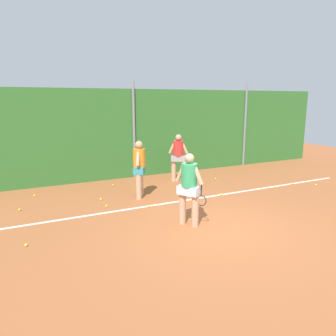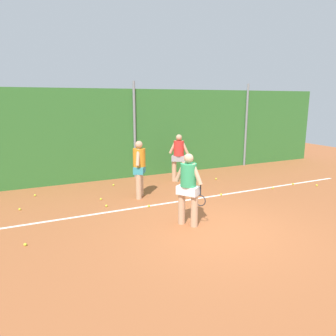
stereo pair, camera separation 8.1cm
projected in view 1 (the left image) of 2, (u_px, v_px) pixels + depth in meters
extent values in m
plane|color=#A85B33|center=(184.00, 207.00, 9.18)|extent=(28.93, 28.93, 0.00)
cube|color=#33702D|center=(133.00, 134.00, 12.52)|extent=(18.80, 0.25, 3.44)
cylinder|color=gray|center=(134.00, 130.00, 12.33)|extent=(0.10, 0.10, 3.73)
cylinder|color=gray|center=(245.00, 126.00, 14.66)|extent=(0.10, 0.10, 3.73)
cube|color=white|center=(175.00, 202.00, 9.65)|extent=(13.74, 0.10, 0.01)
cylinder|color=tan|center=(182.00, 208.00, 7.91)|extent=(0.17, 0.17, 0.79)
cylinder|color=tan|center=(195.00, 211.00, 7.73)|extent=(0.17, 0.17, 0.79)
cube|color=white|center=(189.00, 190.00, 7.71)|extent=(0.54, 0.61, 0.21)
cylinder|color=#339E60|center=(189.00, 175.00, 7.63)|extent=(0.38, 0.38, 0.56)
sphere|color=tan|center=(189.00, 158.00, 7.55)|extent=(0.23, 0.23, 0.23)
cylinder|color=tan|center=(181.00, 172.00, 7.73)|extent=(0.23, 0.29, 0.54)
cylinder|color=tan|center=(197.00, 174.00, 7.52)|extent=(0.23, 0.29, 0.54)
cylinder|color=black|center=(201.00, 190.00, 7.59)|extent=(0.03, 0.03, 0.28)
torus|color=#26262B|center=(201.00, 200.00, 7.65)|extent=(0.18, 0.25, 0.28)
cylinder|color=tan|center=(139.00, 187.00, 9.87)|extent=(0.18, 0.18, 0.79)
cylinder|color=tan|center=(141.00, 184.00, 10.21)|extent=(0.18, 0.18, 0.79)
cube|color=teal|center=(139.00, 170.00, 9.94)|extent=(0.53, 0.61, 0.21)
cylinder|color=orange|center=(139.00, 158.00, 9.86)|extent=(0.39, 0.39, 0.56)
sphere|color=tan|center=(139.00, 145.00, 9.77)|extent=(0.23, 0.23, 0.23)
cylinder|color=tan|center=(138.00, 157.00, 9.63)|extent=(0.22, 0.29, 0.54)
cylinder|color=tan|center=(140.00, 155.00, 10.06)|extent=(0.22, 0.29, 0.54)
cylinder|color=black|center=(139.00, 166.00, 10.23)|extent=(0.03, 0.03, 0.28)
torus|color=#26262B|center=(140.00, 174.00, 10.29)|extent=(0.16, 0.26, 0.28)
cylinder|color=tan|center=(183.00, 171.00, 12.01)|extent=(0.17, 0.17, 0.78)
cylinder|color=tan|center=(174.00, 171.00, 12.04)|extent=(0.17, 0.17, 0.78)
cube|color=#99999E|center=(178.00, 158.00, 11.92)|extent=(0.60, 0.54, 0.21)
cylinder|color=red|center=(178.00, 148.00, 11.84)|extent=(0.38, 0.38, 0.56)
sphere|color=tan|center=(178.00, 137.00, 11.75)|extent=(0.23, 0.23, 0.23)
cylinder|color=tan|center=(184.00, 147.00, 11.81)|extent=(0.29, 0.22, 0.53)
cylinder|color=tan|center=(173.00, 147.00, 11.85)|extent=(0.29, 0.22, 0.53)
sphere|color=#CCDB33|center=(35.00, 196.00, 10.18)|extent=(0.07, 0.07, 0.07)
sphere|color=#CCDB33|center=(215.00, 179.00, 12.33)|extent=(0.07, 0.07, 0.07)
sphere|color=#CCDB33|center=(221.00, 194.00, 10.31)|extent=(0.07, 0.07, 0.07)
sphere|color=#CCDB33|center=(113.00, 185.00, 11.42)|extent=(0.07, 0.07, 0.07)
sphere|color=#CCDB33|center=(26.00, 245.00, 6.73)|extent=(0.07, 0.07, 0.07)
sphere|color=#CCDB33|center=(292.00, 184.00, 11.61)|extent=(0.07, 0.07, 0.07)
sphere|color=#CCDB33|center=(316.00, 185.00, 11.44)|extent=(0.07, 0.07, 0.07)
sphere|color=#CCDB33|center=(149.00, 206.00, 9.18)|extent=(0.07, 0.07, 0.07)
sphere|color=#CCDB33|center=(101.00, 199.00, 9.80)|extent=(0.07, 0.07, 0.07)
sphere|color=#CCDB33|center=(272.00, 188.00, 11.08)|extent=(0.07, 0.07, 0.07)
sphere|color=#CCDB33|center=(19.00, 210.00, 8.89)|extent=(0.07, 0.07, 0.07)
sphere|color=#CCDB33|center=(107.00, 206.00, 9.19)|extent=(0.07, 0.07, 0.07)
sphere|color=#CCDB33|center=(183.00, 200.00, 9.69)|extent=(0.07, 0.07, 0.07)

